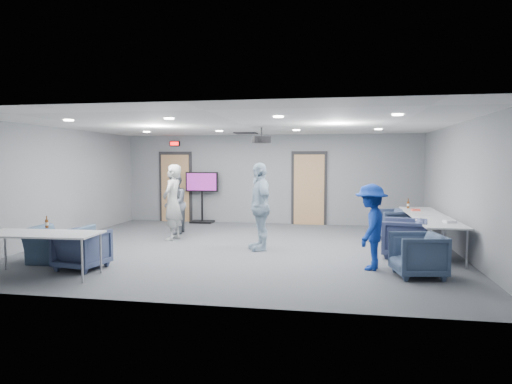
% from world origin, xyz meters
% --- Properties ---
extents(floor, '(9.00, 9.00, 0.00)m').
position_xyz_m(floor, '(0.00, 0.00, 0.00)').
color(floor, '#3C3F44').
rests_on(floor, ground).
extents(ceiling, '(9.00, 9.00, 0.00)m').
position_xyz_m(ceiling, '(0.00, 0.00, 2.70)').
color(ceiling, silver).
rests_on(ceiling, wall_back).
extents(wall_back, '(9.00, 0.02, 2.70)m').
position_xyz_m(wall_back, '(0.00, 4.00, 1.35)').
color(wall_back, slate).
rests_on(wall_back, floor).
extents(wall_front, '(9.00, 0.02, 2.70)m').
position_xyz_m(wall_front, '(0.00, -4.00, 1.35)').
color(wall_front, slate).
rests_on(wall_front, floor).
extents(wall_left, '(0.02, 8.00, 2.70)m').
position_xyz_m(wall_left, '(-4.50, 0.00, 1.35)').
color(wall_left, slate).
rests_on(wall_left, floor).
extents(wall_right, '(0.02, 8.00, 2.70)m').
position_xyz_m(wall_right, '(4.50, 0.00, 1.35)').
color(wall_right, slate).
rests_on(wall_right, floor).
extents(door_left, '(1.06, 0.17, 2.24)m').
position_xyz_m(door_left, '(-3.00, 3.95, 1.07)').
color(door_left, black).
rests_on(door_left, wall_back).
extents(door_right, '(1.06, 0.17, 2.24)m').
position_xyz_m(door_right, '(1.20, 3.95, 1.07)').
color(door_right, black).
rests_on(door_right, wall_back).
extents(exit_sign, '(0.32, 0.08, 0.16)m').
position_xyz_m(exit_sign, '(-3.00, 3.93, 2.45)').
color(exit_sign, black).
rests_on(exit_sign, wall_back).
extents(hvac_diffuser, '(0.60, 0.60, 0.03)m').
position_xyz_m(hvac_diffuser, '(-0.50, 2.80, 2.69)').
color(hvac_diffuser, black).
rests_on(hvac_diffuser, ceiling).
extents(downlights, '(6.18, 3.78, 0.02)m').
position_xyz_m(downlights, '(0.00, 0.00, 2.68)').
color(downlights, white).
rests_on(downlights, ceiling).
extents(person_a, '(0.48, 0.69, 1.83)m').
position_xyz_m(person_a, '(-1.90, 0.71, 0.91)').
color(person_a, '#9EA19E').
rests_on(person_a, floor).
extents(person_b, '(0.69, 0.84, 1.60)m').
position_xyz_m(person_b, '(-2.17, 1.60, 0.80)').
color(person_b, slate).
rests_on(person_b, floor).
extents(person_c, '(0.88, 1.19, 1.88)m').
position_xyz_m(person_c, '(0.39, -0.12, 0.94)').
color(person_c, '#9DB6CA').
rests_on(person_c, floor).
extents(person_d, '(0.79, 1.09, 1.52)m').
position_xyz_m(person_d, '(2.62, -1.53, 0.76)').
color(person_d, navy).
rests_on(person_d, floor).
extents(chair_right_a, '(1.03, 1.02, 0.73)m').
position_xyz_m(chair_right_a, '(3.35, 1.82, 0.37)').
color(chair_right_a, '#333F59').
rests_on(chair_right_a, floor).
extents(chair_right_b, '(0.99, 0.97, 0.77)m').
position_xyz_m(chair_right_b, '(3.35, -0.38, 0.39)').
color(chair_right_b, '#373F5F').
rests_on(chair_right_b, floor).
extents(chair_right_c, '(0.92, 0.90, 0.73)m').
position_xyz_m(chair_right_c, '(3.35, -1.94, 0.36)').
color(chair_right_c, '#394963').
rests_on(chair_right_c, floor).
extents(chair_front_a, '(0.87, 0.89, 0.71)m').
position_xyz_m(chair_front_a, '(-2.43, -2.40, 0.36)').
color(chair_front_a, '#37415F').
rests_on(chair_front_a, floor).
extents(chair_front_b, '(1.06, 0.93, 0.68)m').
position_xyz_m(chair_front_b, '(-3.15, -2.00, 0.34)').
color(chair_front_b, '#3C5068').
rests_on(chair_front_b, floor).
extents(table_right_a, '(0.77, 1.85, 0.73)m').
position_xyz_m(table_right_a, '(4.00, 1.56, 0.69)').
color(table_right_a, silver).
rests_on(table_right_a, floor).
extents(table_right_b, '(0.78, 1.88, 0.73)m').
position_xyz_m(table_right_b, '(4.00, -0.34, 0.69)').
color(table_right_b, silver).
rests_on(table_right_b, floor).
extents(table_front_left, '(1.96, 0.91, 0.73)m').
position_xyz_m(table_front_left, '(-2.81, -3.00, 0.69)').
color(table_front_left, silver).
rests_on(table_front_left, floor).
extents(bottle_front, '(0.06, 0.06, 0.22)m').
position_xyz_m(bottle_front, '(-3.04, -2.50, 0.81)').
color(bottle_front, '#5F2F10').
rests_on(bottle_front, table_front_left).
extents(bottle_right, '(0.07, 0.07, 0.25)m').
position_xyz_m(bottle_right, '(3.78, 2.10, 0.82)').
color(bottle_right, '#5F2F10').
rests_on(bottle_right, table_right_a).
extents(snack_box, '(0.21, 0.16, 0.04)m').
position_xyz_m(snack_box, '(3.87, 1.53, 0.75)').
color(snack_box, '#E04538').
rests_on(snack_box, table_right_a).
extents(wrapper, '(0.26, 0.22, 0.05)m').
position_xyz_m(wrapper, '(4.17, -0.52, 0.75)').
color(wrapper, silver).
rests_on(wrapper, table_right_b).
extents(tv_stand, '(1.02, 0.49, 1.57)m').
position_xyz_m(tv_stand, '(-2.07, 3.75, 0.89)').
color(tv_stand, black).
rests_on(tv_stand, floor).
extents(projector, '(0.46, 0.43, 0.36)m').
position_xyz_m(projector, '(0.30, 0.62, 2.40)').
color(projector, black).
rests_on(projector, ceiling).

